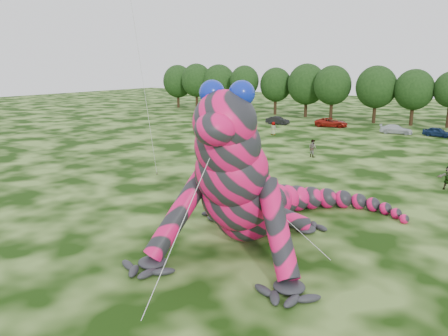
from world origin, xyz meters
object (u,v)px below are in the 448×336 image
at_px(inflatable_gecko, 254,159).
at_px(car_3, 396,129).
at_px(tree_2, 219,88).
at_px(car_1, 278,120).
at_px(tree_1, 197,87).
at_px(tree_0, 178,86).
at_px(tree_4, 276,91).
at_px(car_4, 438,132).
at_px(car_2, 331,122).
at_px(tree_6, 332,93).
at_px(tree_5, 306,90).
at_px(car_0, 243,115).
at_px(tree_7, 376,95).
at_px(tree_8, 413,98).
at_px(spectator_4, 273,128).
at_px(spectator_1, 313,148).
at_px(tree_3, 244,90).

xyz_separation_m(inflatable_gecko, car_3, (-2.04, 43.99, -3.86)).
bearing_deg(tree_2, car_1, -31.66).
height_order(tree_1, tree_2, tree_1).
distance_m(tree_0, tree_4, 24.92).
bearing_deg(tree_1, inflatable_gecko, -50.17).
xyz_separation_m(inflatable_gecko, car_4, (3.29, 44.49, -3.86)).
xyz_separation_m(tree_4, car_2, (15.37, -10.55, -3.82)).
bearing_deg(tree_6, car_1, -116.36).
height_order(car_3, car_4, car_4).
distance_m(tree_5, car_0, 13.25).
relative_size(tree_4, car_3, 2.05).
height_order(tree_7, tree_8, tree_7).
height_order(spectator_4, spectator_1, spectator_1).
distance_m(car_2, spectator_1, 23.95).
height_order(tree_4, spectator_4, tree_4).
distance_m(tree_4, car_1, 14.77).
bearing_deg(spectator_4, tree_8, -124.33).
bearing_deg(spectator_4, car_0, -45.24).
distance_m(tree_1, tree_4, 18.73).
height_order(tree_5, car_0, tree_5).
distance_m(tree_8, car_1, 21.74).
relative_size(inflatable_gecko, spectator_1, 9.58).
xyz_separation_m(tree_1, car_3, (44.18, -11.43, -4.26)).
bearing_deg(tree_0, tree_3, -6.56).
height_order(tree_7, car_2, tree_7).
xyz_separation_m(tree_2, car_0, (12.38, -10.41, -4.07)).
relative_size(tree_4, tree_5, 0.92).
height_order(inflatable_gecko, car_3, inflatable_gecko).
height_order(tree_2, tree_4, tree_2).
bearing_deg(tree_5, car_3, -31.93).
xyz_separation_m(tree_8, spectator_4, (-14.00, -20.93, -3.56)).
xyz_separation_m(tree_3, tree_8, (31.50, -0.08, -0.25)).
relative_size(tree_0, spectator_4, 5.22).
bearing_deg(spectator_4, spectator_1, 132.99).
height_order(tree_6, spectator_1, tree_6).
distance_m(car_4, spectator_1, 23.78).
bearing_deg(tree_8, tree_0, 177.44).
bearing_deg(spectator_1, tree_4, -30.94).
relative_size(tree_7, car_2, 1.86).
bearing_deg(tree_8, spectator_4, -123.79).
bearing_deg(tree_5, tree_3, -173.80).
height_order(tree_6, tree_7, tree_6).
height_order(inflatable_gecko, tree_1, tree_1).
bearing_deg(tree_4, tree_6, -9.53).
height_order(tree_0, tree_5, tree_5).
distance_m(inflatable_gecko, car_3, 44.21).
bearing_deg(tree_6, tree_1, 177.46).
bearing_deg(tree_8, car_2, -138.73).
bearing_deg(tree_6, car_4, -27.06).
distance_m(tree_2, tree_6, 25.55).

